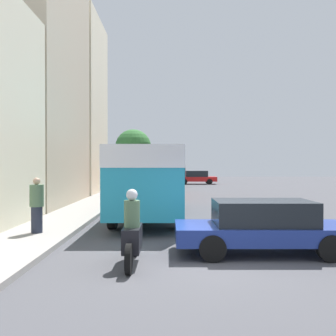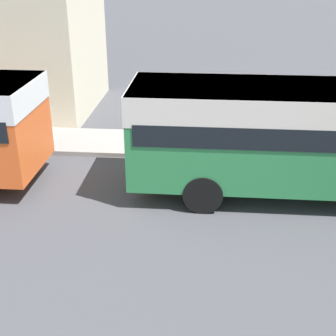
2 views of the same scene
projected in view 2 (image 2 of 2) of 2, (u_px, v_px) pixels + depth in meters
The scene contains 1 object.
bus_third_in_line at pixel (329, 128), 11.87m from camera, with size 2.61×10.13×2.96m.
Camera 2 is at (9.53, 28.18, 5.98)m, focal length 50.00 mm.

